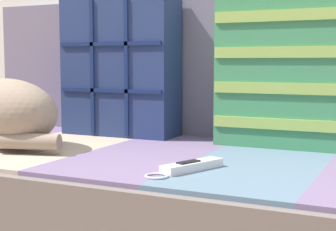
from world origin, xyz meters
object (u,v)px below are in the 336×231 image
at_px(throw_pillow_quilted, 120,67).
at_px(sleeping_cat, 0,114).
at_px(throw_pillow_striped, 288,70).
at_px(game_remote_far, 190,167).

bearing_deg(throw_pillow_quilted, sleeping_cat, -118.38).
bearing_deg(throw_pillow_striped, throw_pillow_quilted, 179.95).
distance_m(sleeping_cat, game_remote_far, 0.61).
height_order(throw_pillow_striped, sleeping_cat, throw_pillow_striped).
distance_m(throw_pillow_striped, sleeping_cat, 0.80).
xyz_separation_m(throw_pillow_striped, sleeping_cat, (-0.71, -0.34, -0.12)).
relative_size(throw_pillow_striped, game_remote_far, 2.03).
distance_m(throw_pillow_quilted, sleeping_cat, 0.40).
bearing_deg(throw_pillow_striped, sleeping_cat, -154.63).
bearing_deg(throw_pillow_striped, game_remote_far, -105.74).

